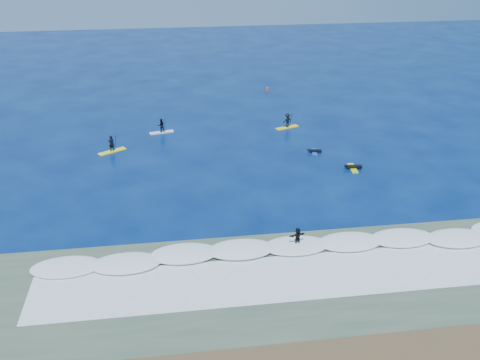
{
  "coord_description": "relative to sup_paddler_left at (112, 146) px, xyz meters",
  "views": [
    {
      "loc": [
        -7.49,
        -41.18,
        21.24
      ],
      "look_at": [
        -1.6,
        0.8,
        0.6
      ],
      "focal_mm": 40.0,
      "sensor_mm": 36.0,
      "label": 1
    }
  ],
  "objects": [
    {
      "name": "shallow_water",
      "position": [
        13.43,
        -24.34,
        -0.63
      ],
      "size": [
        90.0,
        13.0,
        0.01
      ],
      "primitive_type": "cube",
      "color": "#384D3D",
      "rests_on": "ground"
    },
    {
      "name": "prone_paddler_far",
      "position": [
        20.38,
        -3.04,
        -0.5
      ],
      "size": [
        1.46,
        1.89,
        0.38
      ],
      "rotation": [
        0.0,
        0.0,
        1.38
      ],
      "color": "#1743B1",
      "rests_on": "ground"
    },
    {
      "name": "sup_paddler_right",
      "position": [
        19.18,
        4.35,
        0.13
      ],
      "size": [
        2.85,
        1.62,
        1.95
      ],
      "rotation": [
        0.0,
        0.0,
        0.35
      ],
      "color": "yellow",
      "rests_on": "ground"
    },
    {
      "name": "sup_paddler_center",
      "position": [
        5.04,
        4.79,
        0.07
      ],
      "size": [
        2.75,
        1.19,
        1.87
      ],
      "rotation": [
        0.0,
        0.0,
        0.2
      ],
      "color": "silver",
      "rests_on": "ground"
    },
    {
      "name": "sup_paddler_left",
      "position": [
        0.0,
        0.0,
        0.0
      ],
      "size": [
        2.84,
        2.12,
        2.03
      ],
      "rotation": [
        0.0,
        0.0,
        0.55
      ],
      "color": "yellow",
      "rests_on": "ground"
    },
    {
      "name": "prone_paddler_near",
      "position": [
        22.96,
        -7.38,
        -0.48
      ],
      "size": [
        1.71,
        2.19,
        0.45
      ],
      "rotation": [
        0.0,
        0.0,
        1.49
      ],
      "color": "#CFD417",
      "rests_on": "ground"
    },
    {
      "name": "ground",
      "position": [
        13.43,
        -10.34,
        -0.63
      ],
      "size": [
        160.0,
        160.0,
        0.0
      ],
      "primitive_type": "plane",
      "color": "#03164A",
      "rests_on": "ground"
    },
    {
      "name": "whitewater",
      "position": [
        13.43,
        -23.34,
        -0.63
      ],
      "size": [
        34.0,
        5.0,
        0.02
      ],
      "primitive_type": "cube",
      "color": "silver",
      "rests_on": "ground"
    },
    {
      "name": "breaking_wave",
      "position": [
        13.43,
        -20.34,
        -0.63
      ],
      "size": [
        40.0,
        6.0,
        0.3
      ],
      "primitive_type": "cube",
      "color": "white",
      "rests_on": "ground"
    },
    {
      "name": "wave_surfer",
      "position": [
        14.54,
        -19.87,
        0.18
      ],
      "size": [
        2.05,
        0.99,
        1.43
      ],
      "rotation": [
        0.0,
        0.0,
        0.24
      ],
      "color": "silver",
      "rests_on": "breaking_wave"
    },
    {
      "name": "marker_buoy",
      "position": [
        19.58,
        18.83,
        -0.32
      ],
      "size": [
        0.3,
        0.3,
        0.73
      ],
      "rotation": [
        0.0,
        0.0,
        0.34
      ],
      "color": "#EF5515",
      "rests_on": "ground"
    }
  ]
}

